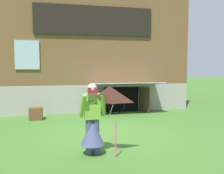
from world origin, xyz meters
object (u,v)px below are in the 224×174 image
at_px(person, 92,125).
at_px(bicycle_blue, 104,105).
at_px(kite, 110,103).
at_px(wooden_crate, 36,114).

distance_m(person, bicycle_blue, 4.27).
xyz_separation_m(kite, bicycle_blue, (0.76, 4.61, -0.82)).
bearing_deg(wooden_crate, bicycle_blue, 6.51).
xyz_separation_m(bicycle_blue, wooden_crate, (-2.55, -0.29, -0.16)).
height_order(person, wooden_crate, person).
bearing_deg(bicycle_blue, kite, -98.75).
bearing_deg(person, wooden_crate, 105.52).
height_order(person, kite, person).
xyz_separation_m(kite, wooden_crate, (-1.79, 4.32, -0.98)).
bearing_deg(wooden_crate, kite, -67.48).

